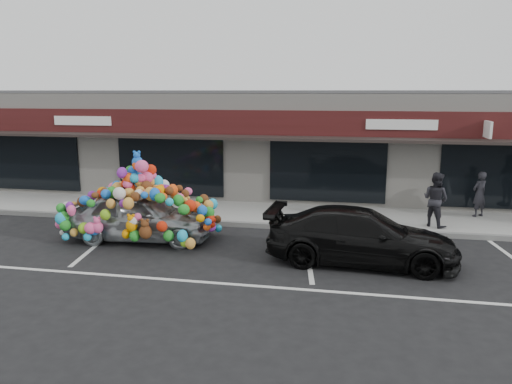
% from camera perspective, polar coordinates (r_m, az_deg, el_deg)
% --- Properties ---
extents(ground, '(90.00, 90.00, 0.00)m').
position_cam_1_polar(ground, '(13.88, -5.83, -6.57)').
color(ground, black).
rests_on(ground, ground).
extents(shop_building, '(24.00, 7.20, 4.31)m').
position_cam_1_polar(shop_building, '(21.52, 0.58, 5.81)').
color(shop_building, beige).
rests_on(shop_building, ground).
extents(sidewalk, '(26.00, 3.00, 0.15)m').
position_cam_1_polar(sidewalk, '(17.58, -2.07, -2.40)').
color(sidewalk, '#969691').
rests_on(sidewalk, ground).
extents(kerb, '(26.00, 0.18, 0.16)m').
position_cam_1_polar(kerb, '(16.16, -3.28, -3.64)').
color(kerb, slate).
rests_on(kerb, ground).
extents(parking_stripe_left, '(0.73, 4.37, 0.01)m').
position_cam_1_polar(parking_stripe_left, '(15.26, -17.24, -5.36)').
color(parking_stripe_left, silver).
rests_on(parking_stripe_left, ground).
extents(parking_stripe_mid, '(0.73, 4.37, 0.01)m').
position_cam_1_polar(parking_stripe_mid, '(13.55, 5.91, -7.00)').
color(parking_stripe_mid, silver).
rests_on(parking_stripe_mid, ground).
extents(lane_line, '(14.00, 0.12, 0.01)m').
position_cam_1_polar(lane_line, '(11.33, 0.63, -10.74)').
color(lane_line, silver).
rests_on(lane_line, ground).
extents(toy_car, '(3.05, 4.61, 2.62)m').
position_cam_1_polar(toy_car, '(14.86, -13.12, -2.05)').
color(toy_car, '#94979E').
rests_on(toy_car, ground).
extents(black_sedan, '(2.21, 4.87, 1.38)m').
position_cam_1_polar(black_sedan, '(12.88, 11.94, -4.99)').
color(black_sedan, black).
rests_on(black_sedan, ground).
extents(pedestrian_a, '(0.66, 0.62, 1.52)m').
position_cam_1_polar(pedestrian_a, '(18.20, 24.17, -0.23)').
color(pedestrian_a, black).
rests_on(pedestrian_a, sidewalk).
extents(pedestrian_b, '(1.05, 1.03, 1.70)m').
position_cam_1_polar(pedestrian_b, '(16.35, 19.83, -0.81)').
color(pedestrian_b, black).
rests_on(pedestrian_b, sidewalk).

